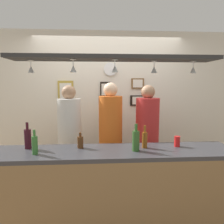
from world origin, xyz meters
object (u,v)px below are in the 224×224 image
bottle_beer_brown_stubby (80,142)px  bottle_champagne_green (136,140)px  person_middle_orange_shirt (110,130)px  picture_frame_caricature (66,91)px  drink_can (177,141)px  picture_frame_lower_pair (139,100)px  person_left_white_patterned_shirt (70,132)px  picture_frame_crest (105,89)px  bottle_beer_amber_tall (145,139)px  person_right_red_shirt (147,131)px  picture_frame_upper_small (138,84)px  bottle_wine_dark_red (28,138)px  bottle_beer_green_import (35,145)px  wall_clock (110,69)px

bottle_beer_brown_stubby → bottle_champagne_green: bottle_champagne_green is taller
person_middle_orange_shirt → picture_frame_caricature: picture_frame_caricature is taller
bottle_beer_brown_stubby → drink_can: size_ratio=1.48×
picture_frame_lower_pair → person_middle_orange_shirt: bearing=-129.9°
person_left_white_patterned_shirt → person_middle_orange_shirt: size_ratio=0.98×
bottle_beer_brown_stubby → picture_frame_caricature: picture_frame_caricature is taller
person_middle_orange_shirt → picture_frame_crest: size_ratio=6.65×
bottle_beer_amber_tall → picture_frame_caricature: bearing=128.7°
picture_frame_lower_pair → bottle_beer_brown_stubby: bearing=-125.3°
bottle_beer_brown_stubby → picture_frame_lower_pair: (0.92, 1.30, 0.37)m
bottle_beer_amber_tall → bottle_beer_brown_stubby: bearing=176.6°
picture_frame_lower_pair → person_right_red_shirt: bearing=-89.3°
picture_frame_upper_small → picture_frame_caricature: size_ratio=0.65×
person_middle_orange_shirt → picture_frame_upper_small: (0.51, 0.64, 0.67)m
picture_frame_crest → person_middle_orange_shirt: bearing=-85.9°
drink_can → picture_frame_crest: 1.64m
bottle_wine_dark_red → bottle_beer_green_import: 0.25m
person_right_red_shirt → bottle_beer_amber_tall: size_ratio=6.51×
picture_frame_lower_pair → bottle_beer_green_import: bearing=-132.6°
bottle_wine_dark_red → person_left_white_patterned_shirt: bearing=58.9°
picture_frame_caricature → bottle_beer_amber_tall: bearing=-51.3°
picture_frame_lower_pair → picture_frame_caricature: picture_frame_caricature is taller
person_right_red_shirt → picture_frame_crest: picture_frame_crest is taller
bottle_beer_amber_tall → wall_clock: bearing=103.2°
bottle_beer_amber_tall → picture_frame_lower_pair: bearing=82.1°
picture_frame_upper_small → wall_clock: wall_clock is taller
bottle_wine_dark_red → bottle_beer_green_import: (0.14, -0.21, -0.01)m
wall_clock → picture_frame_upper_small: bearing=0.8°
person_right_red_shirt → picture_frame_lower_pair: bearing=90.7°
drink_can → picture_frame_crest: picture_frame_crest is taller
person_right_red_shirt → bottle_champagne_green: person_right_red_shirt is taller
person_left_white_patterned_shirt → bottle_champagne_green: person_left_white_patterned_shirt is taller
bottle_wine_dark_red → drink_can: (1.71, -0.04, -0.06)m
person_middle_orange_shirt → bottle_beer_green_import: (-0.83, -0.85, 0.04)m
bottle_champagne_green → person_left_white_patterned_shirt: bearing=135.5°
person_left_white_patterned_shirt → bottle_beer_green_import: size_ratio=6.50×
bottle_wine_dark_red → person_right_red_shirt: bearing=22.8°
drink_can → picture_frame_crest: bearing=120.9°
bottle_beer_brown_stubby → bottle_wine_dark_red: bearing=178.1°
person_middle_orange_shirt → person_right_red_shirt: 0.55m
picture_frame_crest → picture_frame_upper_small: bearing=0.0°
bottle_champagne_green → picture_frame_crest: picture_frame_crest is taller
person_right_red_shirt → bottle_beer_green_import: bearing=-148.4°
bottle_beer_green_import → picture_frame_crest: bearing=62.1°
bottle_wine_dark_red → drink_can: bottle_wine_dark_red is taller
picture_frame_lower_pair → picture_frame_caricature: size_ratio=0.88×
person_left_white_patterned_shirt → picture_frame_lower_pair: 1.35m
bottle_beer_brown_stubby → picture_frame_lower_pair: bearing=54.7°
bottle_champagne_green → drink_can: (0.51, 0.13, -0.06)m
person_right_red_shirt → picture_frame_caricature: bearing=153.2°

